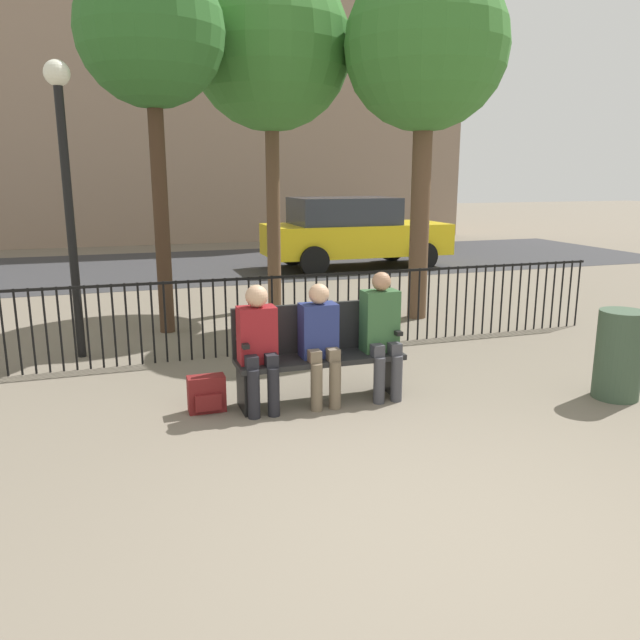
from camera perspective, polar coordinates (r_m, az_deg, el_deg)
ground_plane at (r=4.07m, az=11.16°, el=-18.51°), size 80.00×80.00×0.00m
park_bench at (r=5.96m, az=-0.24°, el=-2.75°), size 1.60×0.45×0.92m
seated_person_0 at (r=5.64m, az=-5.66°, el=-2.00°), size 0.34×0.39×1.17m
seated_person_1 at (r=5.79m, az=0.01°, el=-1.67°), size 0.34×0.39×1.15m
seated_person_2 at (r=6.00m, az=5.65°, el=-0.83°), size 0.34×0.39×1.23m
backpack at (r=5.82m, az=-10.32°, el=-6.70°), size 0.34×0.20×0.34m
fence_railing at (r=7.52m, az=-4.37°, el=1.12°), size 9.01×0.03×0.95m
tree_0 at (r=10.17m, az=-4.54°, el=23.43°), size 2.42×2.42×5.18m
tree_1 at (r=8.81m, az=-15.21°, el=23.85°), size 1.86×1.86×4.80m
tree_2 at (r=9.54m, az=9.66°, el=23.16°), size 2.29×2.29×5.00m
lamp_post at (r=7.71m, az=-22.29°, el=13.03°), size 0.28×0.28×3.33m
street_surface at (r=15.24m, az=-11.46°, el=4.88°), size 24.00×6.00×0.01m
parked_car_0 at (r=14.56m, az=2.99°, el=8.08°), size 4.20×1.94×1.62m
building_facade at (r=23.50m, az=-14.90°, el=23.92°), size 20.00×6.00×13.37m
trash_bin at (r=6.65m, az=25.66°, el=-2.88°), size 0.43×0.43×0.87m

